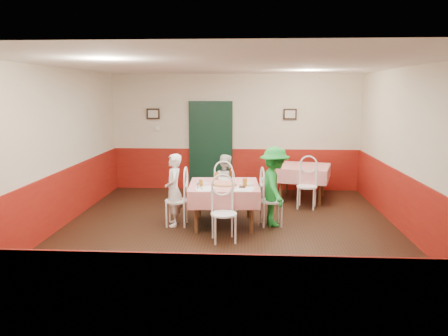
# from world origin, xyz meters

# --- Properties ---
(floor) EXTENTS (7.00, 7.00, 0.00)m
(floor) POSITION_xyz_m (0.00, 0.00, 0.00)
(floor) COLOR black
(floor) RESTS_ON ground
(ceiling) EXTENTS (7.00, 7.00, 0.00)m
(ceiling) POSITION_xyz_m (0.00, 0.00, 2.80)
(ceiling) COLOR white
(ceiling) RESTS_ON back_wall
(back_wall) EXTENTS (6.00, 0.10, 2.80)m
(back_wall) POSITION_xyz_m (0.00, 3.50, 1.40)
(back_wall) COLOR beige
(back_wall) RESTS_ON ground
(front_wall) EXTENTS (6.00, 0.10, 2.80)m
(front_wall) POSITION_xyz_m (0.00, -3.50, 1.40)
(front_wall) COLOR beige
(front_wall) RESTS_ON ground
(left_wall) EXTENTS (0.10, 7.00, 2.80)m
(left_wall) POSITION_xyz_m (-3.00, 0.00, 1.40)
(left_wall) COLOR beige
(left_wall) RESTS_ON ground
(right_wall) EXTENTS (0.10, 7.00, 2.80)m
(right_wall) POSITION_xyz_m (3.00, 0.00, 1.40)
(right_wall) COLOR beige
(right_wall) RESTS_ON ground
(wainscot_back) EXTENTS (6.00, 0.03, 1.00)m
(wainscot_back) POSITION_xyz_m (0.00, 3.48, 0.50)
(wainscot_back) COLOR maroon
(wainscot_back) RESTS_ON ground
(wainscot_front) EXTENTS (6.00, 0.03, 1.00)m
(wainscot_front) POSITION_xyz_m (0.00, -3.48, 0.50)
(wainscot_front) COLOR maroon
(wainscot_front) RESTS_ON ground
(wainscot_left) EXTENTS (0.03, 7.00, 1.00)m
(wainscot_left) POSITION_xyz_m (-2.98, 0.00, 0.50)
(wainscot_left) COLOR maroon
(wainscot_left) RESTS_ON ground
(wainscot_right) EXTENTS (0.03, 7.00, 1.00)m
(wainscot_right) POSITION_xyz_m (2.98, 0.00, 0.50)
(wainscot_right) COLOR maroon
(wainscot_right) RESTS_ON ground
(door) EXTENTS (0.96, 0.06, 2.10)m
(door) POSITION_xyz_m (-0.60, 3.45, 1.05)
(door) COLOR black
(door) RESTS_ON ground
(picture_left) EXTENTS (0.32, 0.03, 0.26)m
(picture_left) POSITION_xyz_m (-2.00, 3.45, 1.85)
(picture_left) COLOR black
(picture_left) RESTS_ON back_wall
(picture_right) EXTENTS (0.32, 0.03, 0.26)m
(picture_right) POSITION_xyz_m (1.30, 3.45, 1.85)
(picture_right) COLOR black
(picture_right) RESTS_ON back_wall
(thermostat) EXTENTS (0.10, 0.03, 0.10)m
(thermostat) POSITION_xyz_m (-1.90, 3.45, 1.50)
(thermostat) COLOR white
(thermostat) RESTS_ON back_wall
(main_table) EXTENTS (1.29, 1.29, 0.77)m
(main_table) POSITION_xyz_m (-0.10, 0.51, 0.38)
(main_table) COLOR red
(main_table) RESTS_ON ground
(second_table) EXTENTS (1.35, 1.35, 0.77)m
(second_table) POSITION_xyz_m (1.54, 2.55, 0.38)
(second_table) COLOR red
(second_table) RESTS_ON ground
(chair_left) EXTENTS (0.42, 0.42, 0.90)m
(chair_left) POSITION_xyz_m (-0.95, 0.47, 0.45)
(chair_left) COLOR white
(chair_left) RESTS_ON ground
(chair_right) EXTENTS (0.47, 0.47, 0.90)m
(chair_right) POSITION_xyz_m (0.75, 0.56, 0.45)
(chair_right) COLOR white
(chair_right) RESTS_ON ground
(chair_far) EXTENTS (0.43, 0.43, 0.90)m
(chair_far) POSITION_xyz_m (-0.15, 1.36, 0.45)
(chair_far) COLOR white
(chair_far) RESTS_ON ground
(chair_near) EXTENTS (0.50, 0.50, 0.90)m
(chair_near) POSITION_xyz_m (-0.05, -0.33, 0.45)
(chair_near) COLOR white
(chair_near) RESTS_ON ground
(chair_second_a) EXTENTS (0.51, 0.51, 0.90)m
(chair_second_a) POSITION_xyz_m (0.79, 2.55, 0.45)
(chair_second_a) COLOR white
(chair_second_a) RESTS_ON ground
(chair_second_b) EXTENTS (0.51, 0.51, 0.90)m
(chair_second_b) POSITION_xyz_m (1.54, 1.80, 0.45)
(chair_second_b) COLOR white
(chair_second_b) RESTS_ON ground
(pizza) EXTENTS (0.42, 0.42, 0.03)m
(pizza) POSITION_xyz_m (-0.08, 0.44, 0.77)
(pizza) COLOR #B74723
(pizza) RESTS_ON main_table
(plate_left) EXTENTS (0.26, 0.26, 0.01)m
(plate_left) POSITION_xyz_m (-0.49, 0.49, 0.77)
(plate_left) COLOR white
(plate_left) RESTS_ON main_table
(plate_right) EXTENTS (0.26, 0.26, 0.01)m
(plate_right) POSITION_xyz_m (0.30, 0.51, 0.77)
(plate_right) COLOR white
(plate_right) RESTS_ON main_table
(plate_far) EXTENTS (0.26, 0.26, 0.01)m
(plate_far) POSITION_xyz_m (-0.11, 0.96, 0.77)
(plate_far) COLOR white
(plate_far) RESTS_ON main_table
(glass_a) EXTENTS (0.07, 0.07, 0.12)m
(glass_a) POSITION_xyz_m (-0.49, 0.25, 0.82)
(glass_a) COLOR #BF7219
(glass_a) RESTS_ON main_table
(glass_b) EXTENTS (0.08, 0.08, 0.14)m
(glass_b) POSITION_xyz_m (0.27, 0.33, 0.83)
(glass_b) COLOR #BF7219
(glass_b) RESTS_ON main_table
(glass_c) EXTENTS (0.08, 0.08, 0.13)m
(glass_c) POSITION_xyz_m (-0.27, 0.91, 0.83)
(glass_c) COLOR #BF7219
(glass_c) RESTS_ON main_table
(beer_bottle) EXTENTS (0.06, 0.06, 0.20)m
(beer_bottle) POSITION_xyz_m (-0.00, 0.92, 0.86)
(beer_bottle) COLOR #381C0A
(beer_bottle) RESTS_ON main_table
(shaker_a) EXTENTS (0.04, 0.04, 0.09)m
(shaker_a) POSITION_xyz_m (-0.51, 0.09, 0.81)
(shaker_a) COLOR silver
(shaker_a) RESTS_ON main_table
(shaker_b) EXTENTS (0.04, 0.04, 0.09)m
(shaker_b) POSITION_xyz_m (-0.45, 0.02, 0.81)
(shaker_b) COLOR silver
(shaker_b) RESTS_ON main_table
(shaker_c) EXTENTS (0.04, 0.04, 0.09)m
(shaker_c) POSITION_xyz_m (-0.53, 0.14, 0.81)
(shaker_c) COLOR #B23319
(shaker_c) RESTS_ON main_table
(menu_left) EXTENTS (0.37, 0.45, 0.00)m
(menu_left) POSITION_xyz_m (-0.40, 0.11, 0.76)
(menu_left) COLOR white
(menu_left) RESTS_ON main_table
(menu_right) EXTENTS (0.36, 0.44, 0.00)m
(menu_right) POSITION_xyz_m (0.27, 0.13, 0.76)
(menu_right) COLOR white
(menu_right) RESTS_ON main_table
(wallet) EXTENTS (0.11, 0.10, 0.02)m
(wallet) POSITION_xyz_m (0.23, 0.24, 0.77)
(wallet) COLOR black
(wallet) RESTS_ON main_table
(diner_left) EXTENTS (0.39, 0.52, 1.30)m
(diner_left) POSITION_xyz_m (-1.00, 0.46, 0.65)
(diner_left) COLOR gray
(diner_left) RESTS_ON ground
(diner_far) EXTENTS (0.61, 0.50, 1.16)m
(diner_far) POSITION_xyz_m (-0.15, 1.41, 0.58)
(diner_far) COLOR gray
(diner_far) RESTS_ON ground
(diner_right) EXTENTS (0.64, 0.98, 1.43)m
(diner_right) POSITION_xyz_m (0.80, 0.56, 0.71)
(diner_right) COLOR gray
(diner_right) RESTS_ON ground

